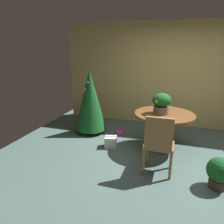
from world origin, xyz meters
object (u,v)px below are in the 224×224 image
at_px(round_dining_table, 164,122).
at_px(flower_vase, 162,103).
at_px(potted_plant, 220,172).
at_px(gift_box_cream, 111,142).
at_px(holiday_tree, 90,100).
at_px(gift_box_purple, 121,132).
at_px(wooden_chair_near, 159,142).

xyz_separation_m(round_dining_table, flower_vase, (-0.07, -0.02, 0.40)).
xyz_separation_m(flower_vase, potted_plant, (0.95, -1.02, -0.71)).
relative_size(flower_vase, gift_box_cream, 1.38).
height_order(flower_vase, gift_box_cream, flower_vase).
bearing_deg(gift_box_cream, potted_plant, -22.14).
bearing_deg(flower_vase, holiday_tree, 166.81).
bearing_deg(potted_plant, gift_box_cream, 157.86).
bearing_deg(flower_vase, potted_plant, -46.86).
bearing_deg(holiday_tree, gift_box_cream, -41.65).
distance_m(flower_vase, gift_box_cream, 1.29).
xyz_separation_m(round_dining_table, potted_plant, (0.88, -1.04, -0.30)).
bearing_deg(round_dining_table, flower_vase, -160.26).
bearing_deg(flower_vase, round_dining_table, 19.74).
height_order(round_dining_table, potted_plant, round_dining_table).
distance_m(round_dining_table, holiday_tree, 1.78).
distance_m(holiday_tree, gift_box_cream, 1.17).
bearing_deg(gift_box_purple, round_dining_table, -22.39).
relative_size(gift_box_purple, potted_plant, 0.52).
bearing_deg(potted_plant, gift_box_purple, 142.30).
bearing_deg(holiday_tree, gift_box_purple, 3.63).
relative_size(round_dining_table, gift_box_cream, 3.97).
bearing_deg(gift_box_purple, potted_plant, -37.70).
distance_m(wooden_chair_near, gift_box_purple, 1.77).
height_order(wooden_chair_near, gift_box_cream, wooden_chair_near).
xyz_separation_m(wooden_chair_near, gift_box_cream, (-1.02, 0.70, -0.45)).
relative_size(round_dining_table, flower_vase, 2.88).
xyz_separation_m(round_dining_table, holiday_tree, (-1.73, 0.36, 0.24)).
xyz_separation_m(flower_vase, gift_box_cream, (-0.95, -0.24, -0.85)).
height_order(flower_vase, potted_plant, flower_vase).
relative_size(holiday_tree, potted_plant, 3.19).
relative_size(flower_vase, holiday_tree, 0.27).
relative_size(wooden_chair_near, gift_box_cream, 3.39).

